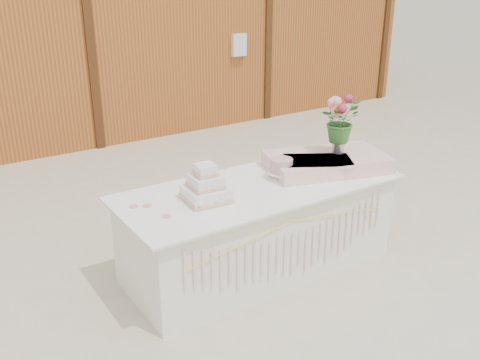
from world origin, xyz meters
name	(u,v)px	position (x,y,z in m)	size (l,w,h in m)	color
ground	(259,266)	(0.00, 0.00, 0.00)	(80.00, 80.00, 0.00)	beige
barn	(47,18)	(-0.01, 5.99, 1.68)	(12.60, 4.60, 3.30)	#A45A22
cake_table	(260,227)	(0.00, 0.00, 0.39)	(2.40, 1.00, 0.77)	white
wedding_cake	(206,188)	(-0.52, -0.01, 0.87)	(0.35, 0.35, 0.30)	white
pink_cake_stand	(281,168)	(0.24, 0.03, 0.87)	(0.25, 0.25, 0.18)	white
satin_runner	(327,162)	(0.73, -0.01, 0.84)	(1.04, 0.60, 0.13)	#FFD2CD
flower_vase	(339,144)	(0.85, -0.01, 0.98)	(0.11, 0.11, 0.15)	silver
bouquet	(341,115)	(0.85, -0.01, 1.25)	(0.35, 0.30, 0.39)	#36712D
loose_flowers	(150,211)	(-0.97, 0.04, 0.78)	(0.14, 0.33, 0.02)	pink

